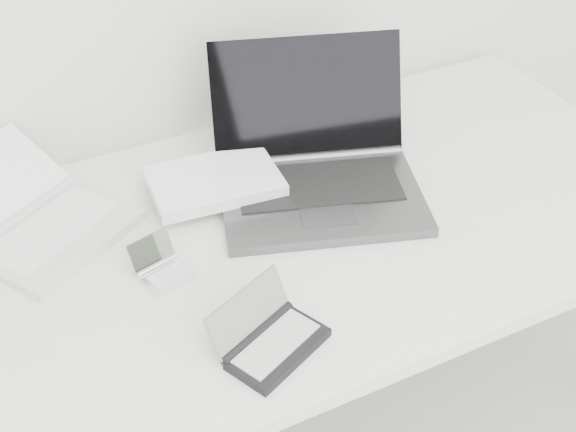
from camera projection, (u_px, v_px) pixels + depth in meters
name	position (u px, v px, depth m)	size (l,w,h in m)	color
desk	(292.00, 243.00, 1.58)	(1.60, 0.80, 0.73)	white
laptop_large	(291.00, 172.00, 1.62)	(0.58, 0.48, 0.26)	#505254
netbook_open_white	(38.00, 222.00, 1.52)	(0.42, 0.45, 0.11)	silver
pda_silver	(162.00, 270.00, 1.43)	(0.10, 0.11, 0.07)	white
palmtop_charcoal	(270.00, 339.00, 1.29)	(0.20, 0.18, 0.09)	black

